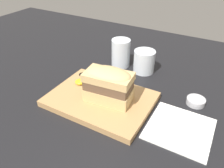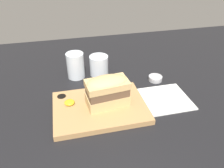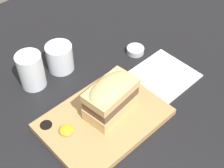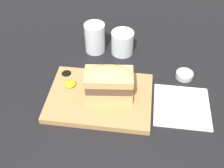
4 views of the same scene
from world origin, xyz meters
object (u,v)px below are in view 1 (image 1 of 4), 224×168
object	(u,v)px
napkin	(180,129)
condiment_dish	(196,101)
water_glass	(121,55)
wine_glass	(144,62)
serving_board	(101,99)
sandwich	(108,83)

from	to	relation	value
napkin	condiment_dish	world-z (taller)	condiment_dish
water_glass	napkin	xyz separation A→B (cm)	(28.78, -22.53, -4.25)
water_glass	wine_glass	size ratio (longest dim) A/B	1.28
napkin	condiment_dish	size ratio (longest dim) A/B	2.95
serving_board	napkin	size ratio (longest dim) A/B	1.88
sandwich	wine_glass	bearing A→B (deg)	86.40
serving_board	sandwich	bearing A→B (deg)	2.99
sandwich	wine_glass	world-z (taller)	sandwich
sandwich	napkin	size ratio (longest dim) A/B	0.88
sandwich	serving_board	bearing A→B (deg)	-177.01
serving_board	wine_glass	size ratio (longest dim) A/B	3.69
wine_glass	napkin	world-z (taller)	wine_glass
sandwich	water_glass	size ratio (longest dim) A/B	1.35
serving_board	sandwich	world-z (taller)	sandwich
serving_board	water_glass	xyz separation A→B (cm)	(-5.25, 22.81, 3.53)
serving_board	napkin	world-z (taller)	serving_board
water_glass	wine_glass	world-z (taller)	water_glass
condiment_dish	water_glass	bearing A→B (deg)	161.58
wine_glass	napkin	size ratio (longest dim) A/B	0.51
condiment_dish	wine_glass	bearing A→B (deg)	153.99
water_glass	condiment_dish	size ratio (longest dim) A/B	1.92
serving_board	napkin	distance (cm)	23.54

